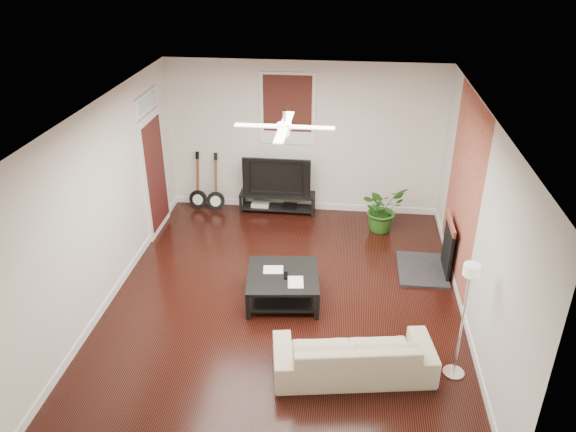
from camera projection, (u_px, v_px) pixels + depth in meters
name	position (u px, v px, depth m)	size (l,w,h in m)	color
room	(285.00, 213.00, 7.46)	(5.01, 6.01, 2.81)	black
brick_accent	(463.00, 191.00, 8.09)	(0.02, 2.20, 2.80)	#B24D39
fireplace	(435.00, 246.00, 8.55)	(0.80, 1.10, 0.92)	black
window_back	(288.00, 109.00, 9.87)	(1.00, 0.06, 1.30)	#39190F
door_left	(154.00, 163.00, 9.46)	(0.08, 1.00, 2.50)	white
tv_stand	(278.00, 203.00, 10.52)	(1.40, 0.37, 0.39)	black
tv	(277.00, 175.00, 10.28)	(1.25, 0.16, 0.72)	black
coffee_table	(283.00, 287.00, 8.01)	(1.00, 1.00, 0.42)	black
sofa	(353.00, 354.00, 6.65)	(1.90, 0.74, 0.56)	tan
floor_lamp	(462.00, 322.00, 6.38)	(0.26, 0.26, 1.55)	white
potted_plant	(382.00, 208.00, 9.79)	(0.75, 0.65, 0.83)	#255C1A
guitar_left	(197.00, 182.00, 10.48)	(0.34, 0.24, 1.11)	black
guitar_right	(215.00, 183.00, 10.42)	(0.34, 0.24, 1.11)	black
ceiling_fan	(284.00, 127.00, 6.91)	(1.24, 1.24, 0.32)	white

